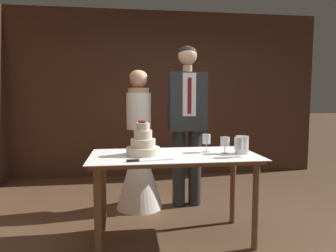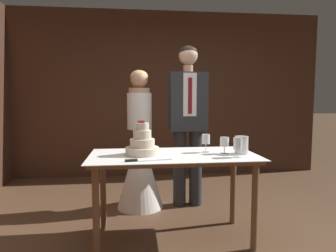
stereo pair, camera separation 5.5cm
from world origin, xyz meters
name	(u,v)px [view 1 (the left image)]	position (x,y,z in m)	size (l,w,h in m)	color
ground_plane	(200,247)	(0.00, 0.00, 0.00)	(40.00, 40.00, 0.00)	brown
wall_back	(164,95)	(0.00, 2.52, 1.33)	(5.14, 0.12, 2.67)	#472B1E
cake_table	(174,165)	(-0.20, 0.18, 0.69)	(1.48, 0.73, 0.78)	brown
tiered_cake	(143,144)	(-0.47, 0.19, 0.88)	(0.30, 0.30, 0.30)	beige
cake_knife	(141,160)	(-0.50, -0.08, 0.79)	(0.38, 0.08, 0.02)	silver
wine_glass_near	(225,142)	(0.26, 0.16, 0.89)	(0.08, 0.08, 0.15)	silver
wine_glass_middle	(239,144)	(0.33, -0.01, 0.90)	(0.07, 0.07, 0.17)	silver
wine_glass_far	(206,139)	(0.11, 0.24, 0.90)	(0.07, 0.07, 0.17)	silver
hurricane_candle	(242,145)	(0.41, 0.14, 0.86)	(0.12, 0.12, 0.16)	silver
bride	(139,158)	(-0.48, 1.03, 0.59)	(0.54, 0.54, 1.60)	white
groom	(187,116)	(0.09, 1.03, 1.07)	(0.43, 0.25, 1.88)	#282B30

